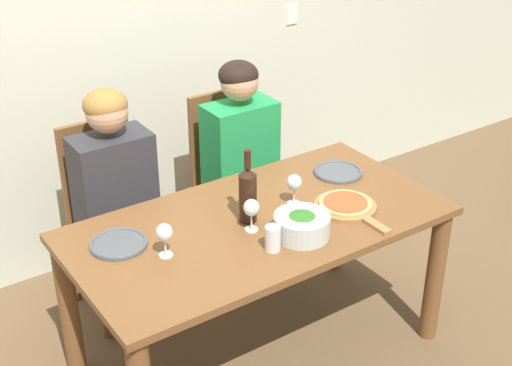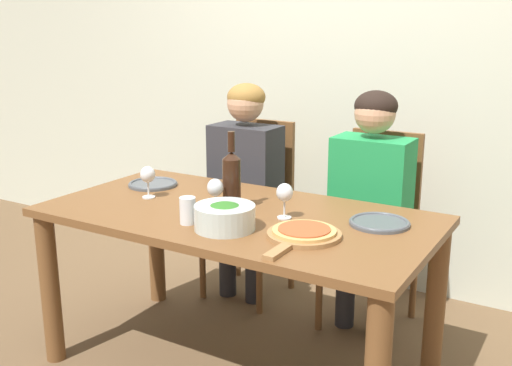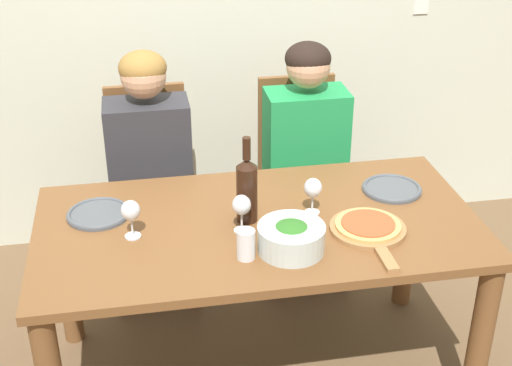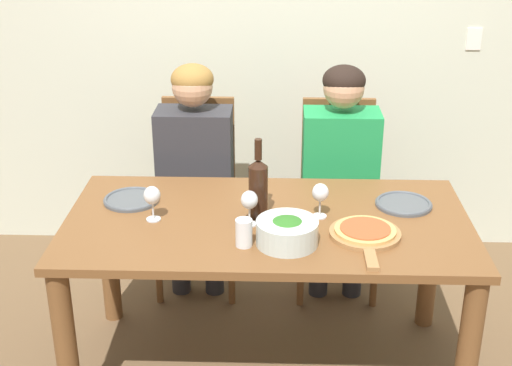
# 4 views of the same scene
# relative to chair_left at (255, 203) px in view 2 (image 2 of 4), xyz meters

# --- Properties ---
(back_wall) EXTENTS (10.00, 0.06, 2.70)m
(back_wall) POSITION_rel_chair_left_xyz_m (0.38, 0.47, 0.82)
(back_wall) COLOR beige
(back_wall) RESTS_ON ground
(dining_table) EXTENTS (1.69, 0.87, 0.75)m
(dining_table) POSITION_rel_chair_left_xyz_m (0.38, -0.79, 0.09)
(dining_table) COLOR brown
(dining_table) RESTS_ON ground
(chair_left) EXTENTS (0.42, 0.42, 1.01)m
(chair_left) POSITION_rel_chair_left_xyz_m (0.00, 0.00, 0.00)
(chair_left) COLOR brown
(chair_left) RESTS_ON ground
(chair_right) EXTENTS (0.42, 0.42, 1.01)m
(chair_right) POSITION_rel_chair_left_xyz_m (0.74, 0.00, 0.00)
(chair_right) COLOR brown
(chair_right) RESTS_ON ground
(person_woman) EXTENTS (0.47, 0.51, 1.23)m
(person_woman) POSITION_rel_chair_left_xyz_m (-0.00, -0.12, 0.21)
(person_woman) COLOR #28282D
(person_woman) RESTS_ON ground
(person_man) EXTENTS (0.47, 0.51, 1.23)m
(person_man) POSITION_rel_chair_left_xyz_m (0.74, -0.12, 0.21)
(person_man) COLOR #28282D
(person_man) RESTS_ON ground
(wine_bottle) EXTENTS (0.08, 0.08, 0.35)m
(wine_bottle) POSITION_rel_chair_left_xyz_m (0.34, -0.77, 0.36)
(wine_bottle) COLOR black
(wine_bottle) RESTS_ON dining_table
(broccoli_bowl) EXTENTS (0.24, 0.24, 0.11)m
(broccoli_bowl) POSITION_rel_chair_left_xyz_m (0.46, -1.00, 0.27)
(broccoli_bowl) COLOR silver
(broccoli_bowl) RESTS_ON dining_table
(dinner_plate_left) EXTENTS (0.25, 0.25, 0.02)m
(dinner_plate_left) POSITION_rel_chair_left_xyz_m (-0.22, -0.64, 0.23)
(dinner_plate_left) COLOR #4C5156
(dinner_plate_left) RESTS_ON dining_table
(dinner_plate_right) EXTENTS (0.25, 0.25, 0.02)m
(dinner_plate_right) POSITION_rel_chair_left_xyz_m (0.97, -0.64, 0.23)
(dinner_plate_right) COLOR #4C5156
(dinner_plate_right) RESTS_ON dining_table
(pizza_on_board) EXTENTS (0.29, 0.43, 0.04)m
(pizza_on_board) POSITION_rel_chair_left_xyz_m (0.77, -0.94, 0.24)
(pizza_on_board) COLOR #9E7042
(pizza_on_board) RESTS_ON dining_table
(wine_glass_left) EXTENTS (0.07, 0.07, 0.15)m
(wine_glass_left) POSITION_rel_chair_left_xyz_m (-0.09, -0.82, 0.33)
(wine_glass_left) COLOR silver
(wine_glass_left) RESTS_ON dining_table
(wine_glass_right) EXTENTS (0.07, 0.07, 0.15)m
(wine_glass_right) POSITION_rel_chair_left_xyz_m (0.60, -0.76, 0.33)
(wine_glass_right) COLOR silver
(wine_glass_right) RESTS_ON dining_table
(wine_glass_centre) EXTENTS (0.07, 0.07, 0.15)m
(wine_glass_centre) POSITION_rel_chair_left_xyz_m (0.31, -0.85, 0.33)
(wine_glass_centre) COLOR silver
(wine_glass_centre) RESTS_ON dining_table
(water_tumbler) EXTENTS (0.07, 0.07, 0.11)m
(water_tumbler) POSITION_rel_chair_left_xyz_m (0.29, -1.03, 0.28)
(water_tumbler) COLOR silver
(water_tumbler) RESTS_ON dining_table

